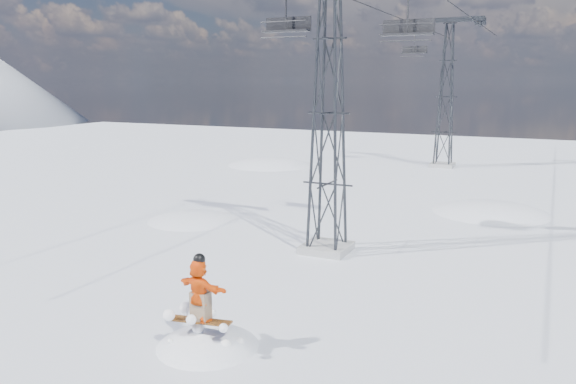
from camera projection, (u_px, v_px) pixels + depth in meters
ground at (195, 325)px, 15.69m from camera, size 120.00×120.00×0.00m
snow_terrain at (320, 323)px, 38.38m from camera, size 39.00×37.00×22.00m
lift_tower_near at (328, 114)px, 21.38m from camera, size 5.20×1.80×11.43m
lift_tower_far at (446, 97)px, 43.53m from camera, size 5.20×1.80×11.43m
haul_cables at (407, 3)px, 30.53m from camera, size 4.46×51.00×0.06m
lift_chair_near at (287, 26)px, 22.46m from camera, size 1.99×0.57×2.47m
lift_chair_mid at (407, 29)px, 22.39m from camera, size 2.11×0.61×2.62m
lift_chair_far at (414, 50)px, 42.17m from camera, size 1.90×0.55×2.36m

